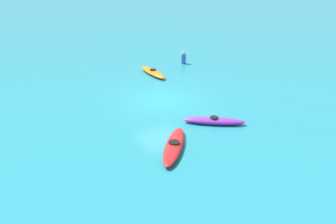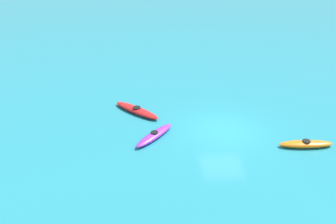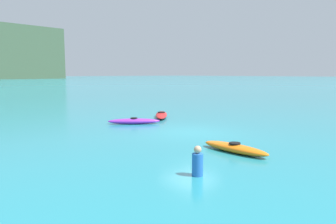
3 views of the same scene
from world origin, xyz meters
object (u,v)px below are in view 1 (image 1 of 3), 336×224
object	(u,v)px
kayak_red	(174,146)
person_near_shore	(184,58)
kayak_orange	(153,72)
kayak_purple	(214,121)

from	to	relation	value
kayak_red	person_near_shore	bearing A→B (deg)	-127.72
kayak_orange	kayak_red	world-z (taller)	same
kayak_orange	person_near_shore	bearing A→B (deg)	-164.56
kayak_red	person_near_shore	xyz separation A→B (m)	(-7.59, -9.82, 0.22)
kayak_orange	kayak_purple	world-z (taller)	same
kayak_red	kayak_purple	bearing A→B (deg)	-162.11
kayak_orange	kayak_purple	xyz separation A→B (m)	(1.44, 7.97, -0.00)
person_near_shore	kayak_orange	bearing A→B (deg)	15.44
kayak_purple	person_near_shore	distance (m)	9.92
kayak_purple	person_near_shore	world-z (taller)	person_near_shore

